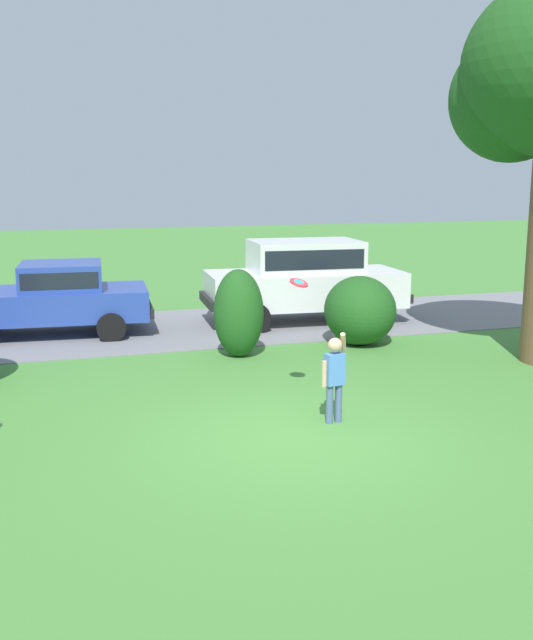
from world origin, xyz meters
The scene contains 8 objects.
ground_plane centered at (0.00, 0.00, 0.00)m, with size 80.00×80.00×0.00m, color #478438.
driveway_strip centered at (0.00, 7.31, 0.01)m, with size 28.00×4.40×0.02m, color slate.
shrub_centre_left centered at (0.45, 4.46, 0.84)m, with size 0.94×1.00×1.67m.
shrub_centre centered at (3.04, 4.70, 0.64)m, with size 1.43×1.58×1.40m.
parked_sedan centered at (-2.88, 7.46, 0.85)m, with size 4.52×2.33×1.56m.
parked_suv centered at (2.77, 7.16, 1.08)m, with size 4.81×2.34×1.92m.
child_thrower centered at (0.72, 0.39, 0.72)m, with size 0.44×0.30×1.29m.
frisbee centered at (0.57, 1.44, 1.83)m, with size 0.29×0.27×0.16m.
Camera 1 is at (-3.03, -8.54, 3.38)m, focal length 40.77 mm.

